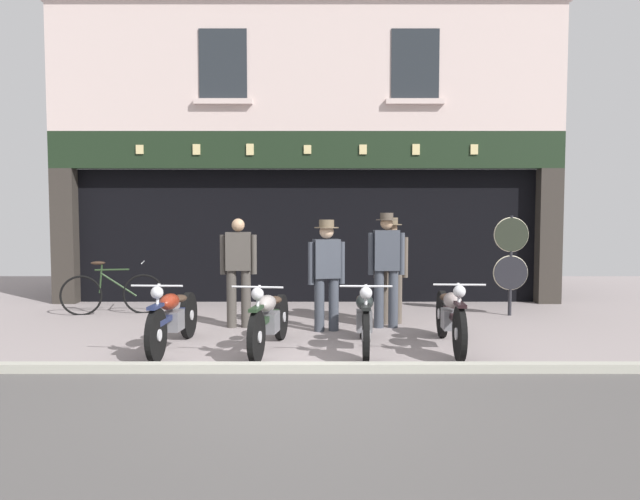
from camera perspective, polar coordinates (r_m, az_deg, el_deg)
name	(u,v)px	position (r m, az deg, el deg)	size (l,w,h in m)	color
ground	(292,406)	(5.85, -2.67, -14.49)	(21.81, 22.00, 0.18)	gray
shop_facade	(308,217)	(13.57, -1.16, 3.13)	(10.11, 4.42, 5.96)	black
motorcycle_left	(172,317)	(8.08, -13.75, -6.13)	(0.62, 2.03, 0.92)	black
motorcycle_center_left	(268,318)	(7.80, -4.88, -6.42)	(0.62, 1.97, 0.91)	black
motorcycle_center	(363,317)	(7.85, 4.11, -6.31)	(0.62, 2.08, 0.92)	black
motorcycle_center_right	(449,316)	(8.08, 12.10, -6.06)	(0.62, 2.07, 0.92)	black
salesman_left	(238,267)	(9.35, -7.77, -1.63)	(0.56, 0.26, 1.67)	#47423D
shopkeeper_center	(326,269)	(8.97, 0.54, -1.84)	(0.55, 0.36, 1.66)	#3D424C
salesman_right	(390,265)	(9.63, 6.61, -1.42)	(0.55, 0.34, 1.68)	brown
assistant_far_right	(385,264)	(9.29, 6.18, -1.34)	(0.56, 0.32, 1.76)	#3D424C
tyre_sign_pole	(510,255)	(10.80, 17.45, -0.47)	(0.60, 0.06, 1.71)	#232328
advert_board_near	(205,215)	(12.15, -10.80, 3.22)	(0.73, 0.03, 1.09)	beige
advert_board_far	(143,213)	(12.43, -16.34, 3.40)	(0.66, 0.03, 1.09)	beige
leaning_bicycle	(111,293)	(11.12, -19.08, -3.82)	(1.71, 0.54, 0.94)	black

